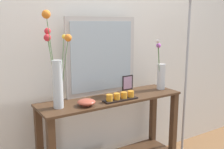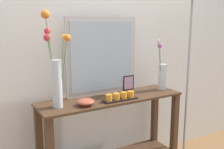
% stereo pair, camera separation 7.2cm
% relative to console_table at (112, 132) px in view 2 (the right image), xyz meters
% --- Properties ---
extents(wall_back, '(6.40, 0.08, 2.70)m').
position_rel_console_table_xyz_m(wall_back, '(0.00, 0.31, 0.84)').
color(wall_back, silver).
rests_on(wall_back, ground).
extents(console_table, '(1.33, 0.38, 0.84)m').
position_rel_console_table_xyz_m(console_table, '(0.00, 0.00, 0.00)').
color(console_table, '#472D1C').
rests_on(console_table, ground).
extents(mirror_leaning, '(0.71, 0.03, 0.71)m').
position_rel_console_table_xyz_m(mirror_leaning, '(-0.01, 0.16, 0.69)').
color(mirror_leaning, '#B7B2AD').
rests_on(mirror_leaning, console_table).
extents(tall_vase_left, '(0.22, 0.25, 0.75)m').
position_rel_console_table_xyz_m(tall_vase_left, '(-0.51, -0.01, 0.63)').
color(tall_vase_left, silver).
rests_on(tall_vase_left, console_table).
extents(vase_right, '(0.15, 0.11, 0.51)m').
position_rel_console_table_xyz_m(vase_right, '(0.58, -0.00, 0.49)').
color(vase_right, silver).
rests_on(vase_right, console_table).
extents(candle_tray, '(0.32, 0.09, 0.07)m').
position_rel_console_table_xyz_m(candle_tray, '(0.02, -0.11, 0.36)').
color(candle_tray, black).
rests_on(candle_tray, console_table).
extents(picture_frame_small, '(0.12, 0.01, 0.15)m').
position_rel_console_table_xyz_m(picture_frame_small, '(0.27, 0.15, 0.41)').
color(picture_frame_small, black).
rests_on(picture_frame_small, console_table).
extents(decorative_bowl, '(0.15, 0.15, 0.06)m').
position_rel_console_table_xyz_m(decorative_bowl, '(-0.30, -0.09, 0.36)').
color(decorative_bowl, '#B24C38').
rests_on(decorative_bowl, console_table).
extents(floor_lamp, '(0.24, 0.24, 1.85)m').
position_rel_console_table_xyz_m(floor_lamp, '(0.86, -0.08, 0.74)').
color(floor_lamp, '#9E9EA3').
rests_on(floor_lamp, ground).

